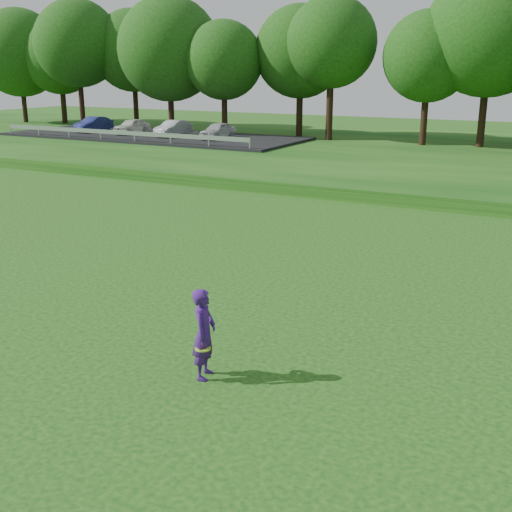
% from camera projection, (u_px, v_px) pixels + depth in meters
% --- Properties ---
extents(ground, '(140.00, 140.00, 0.00)m').
position_uv_depth(ground, '(119.00, 399.00, 11.75)').
color(ground, '#0C410F').
rests_on(ground, ground).
extents(berm, '(130.00, 30.00, 0.60)m').
position_uv_depth(berm, '(470.00, 159.00, 40.44)').
color(berm, '#0C410F').
rests_on(berm, ground).
extents(walking_path, '(130.00, 1.60, 0.04)m').
position_uv_depth(walking_path, '(410.00, 203.00, 28.67)').
color(walking_path, gray).
rests_on(walking_path, ground).
extents(treeline, '(104.00, 7.00, 15.00)m').
position_uv_depth(treeline, '(493.00, 32.00, 41.62)').
color(treeline, '#143E0E').
rests_on(treeline, berm).
extents(parking_lot, '(24.00, 9.00, 1.38)m').
position_uv_depth(parking_lot, '(151.00, 133.00, 50.05)').
color(parking_lot, black).
rests_on(parking_lot, berm).
extents(woman, '(0.59, 0.76, 1.82)m').
position_uv_depth(woman, '(204.00, 334.00, 12.37)').
color(woman, '#3E1971').
rests_on(woman, ground).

